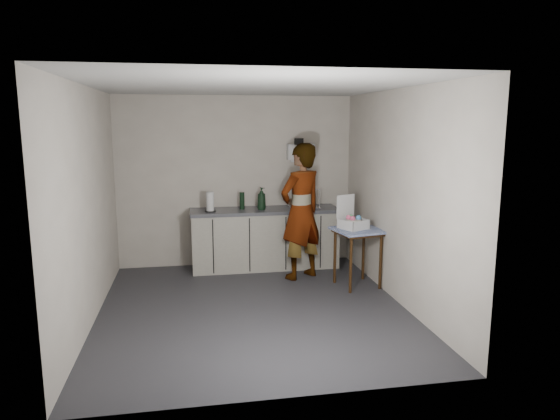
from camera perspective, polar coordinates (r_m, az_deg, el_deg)
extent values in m
plane|color=#2C2B31|center=(6.10, -3.10, -11.18)|extent=(4.00, 4.00, 0.00)
cube|color=beige|center=(7.72, -5.03, 3.26)|extent=(3.60, 0.02, 2.60)
cube|color=beige|center=(6.23, 13.36, 1.41)|extent=(0.02, 4.00, 2.60)
cube|color=beige|center=(5.82, -21.00, 0.42)|extent=(0.02, 4.00, 2.60)
cube|color=silver|center=(5.70, -3.35, 13.95)|extent=(3.60, 4.00, 0.01)
cube|color=black|center=(7.73, -1.71, -6.23)|extent=(2.20, 0.52, 0.08)
cube|color=#B6B2A2|center=(7.63, -1.73, -3.42)|extent=(2.20, 0.58, 0.86)
cube|color=#46474F|center=(7.54, -1.75, -0.05)|extent=(2.24, 0.62, 0.05)
cube|color=black|center=(7.28, -7.65, -4.17)|extent=(0.02, 0.01, 0.80)
cube|color=black|center=(7.32, -3.49, -4.02)|extent=(0.02, 0.01, 0.80)
cube|color=black|center=(7.40, 0.68, -3.85)|extent=(0.01, 0.01, 0.80)
cube|color=black|center=(7.51, 4.66, -3.66)|extent=(0.02, 0.01, 0.80)
cube|color=white|center=(7.76, 2.39, 6.67)|extent=(0.42, 0.16, 0.24)
cube|color=white|center=(7.82, 2.30, 5.66)|extent=(0.30, 0.06, 0.04)
cube|color=black|center=(7.66, 2.17, 7.82)|extent=(0.14, 0.02, 0.10)
cylinder|color=#331A0B|center=(6.57, 8.08, -6.35)|extent=(0.04, 0.04, 0.73)
cylinder|color=#331A0B|center=(6.79, 11.41, -5.91)|extent=(0.04, 0.04, 0.73)
cylinder|color=#331A0B|center=(6.95, 6.29, -5.40)|extent=(0.04, 0.04, 0.73)
cylinder|color=#331A0B|center=(7.16, 9.50, -5.02)|extent=(0.04, 0.04, 0.73)
cube|color=#331A0B|center=(6.77, 8.91, -2.55)|extent=(0.63, 0.63, 0.04)
cube|color=navy|center=(6.76, 8.92, -2.29)|extent=(0.71, 0.71, 0.03)
imported|color=#B2A593|center=(7.02, 2.42, -0.18)|extent=(0.84, 0.75, 1.92)
imported|color=black|center=(7.43, -2.12, 1.31)|extent=(0.18, 0.18, 0.34)
cylinder|color=red|center=(7.57, -2.19, 0.71)|extent=(0.07, 0.07, 0.14)
cylinder|color=black|center=(7.50, -4.36, 1.07)|extent=(0.08, 0.08, 0.26)
cylinder|color=black|center=(7.36, -7.96, -0.13)|extent=(0.16, 0.16, 0.02)
cylinder|color=white|center=(7.34, -7.99, 0.99)|extent=(0.11, 0.11, 0.27)
cube|color=silver|center=(7.61, 2.77, 0.31)|extent=(0.45, 0.34, 0.02)
cylinder|color=silver|center=(7.40, 1.51, 1.28)|extent=(0.01, 0.01, 0.29)
cylinder|color=silver|center=(7.49, 4.55, 1.36)|extent=(0.01, 0.01, 0.29)
cylinder|color=silver|center=(7.68, 1.06, 1.61)|extent=(0.01, 0.01, 0.29)
cylinder|color=silver|center=(7.77, 4.00, 1.68)|extent=(0.01, 0.01, 0.29)
cylinder|color=white|center=(7.56, 1.95, 1.30)|extent=(0.06, 0.25, 0.25)
cylinder|color=white|center=(7.58, 2.62, 1.31)|extent=(0.06, 0.25, 0.25)
cylinder|color=white|center=(7.60, 3.28, 1.33)|extent=(0.06, 0.25, 0.25)
cube|color=white|center=(6.79, 8.37, -2.05)|extent=(0.42, 0.42, 0.01)
cube|color=white|center=(6.67, 9.28, -1.74)|extent=(0.29, 0.14, 0.12)
cube|color=white|center=(6.89, 7.52, -1.32)|extent=(0.29, 0.14, 0.12)
cube|color=white|center=(6.68, 7.44, -1.68)|extent=(0.14, 0.29, 0.12)
cube|color=white|center=(6.88, 9.30, -1.38)|extent=(0.14, 0.29, 0.12)
cube|color=white|center=(6.86, 7.50, 0.45)|extent=(0.29, 0.14, 0.31)
cylinder|color=white|center=(6.78, 8.39, -1.53)|extent=(0.21, 0.21, 0.12)
sphere|color=#FF5D90|center=(6.70, 8.29, -0.97)|extent=(0.07, 0.07, 0.07)
sphere|color=#58A8F1|center=(6.77, 8.97, -0.88)|extent=(0.07, 0.07, 0.07)
sphere|color=#51C56B|center=(6.80, 8.10, -0.81)|extent=(0.07, 0.07, 0.07)
sphere|color=#FF5D90|center=(6.77, 7.84, -0.86)|extent=(0.07, 0.07, 0.07)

